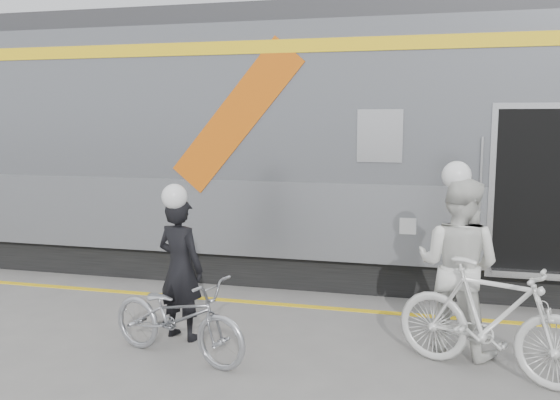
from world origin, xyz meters
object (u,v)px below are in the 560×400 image
(bicycle_left, at_px, (178,317))
(bicycle_right, at_px, (491,319))
(man, at_px, (180,268))
(woman, at_px, (458,266))

(bicycle_left, bearing_deg, bicycle_right, -66.84)
(man, bearing_deg, bicycle_left, 126.58)
(bicycle_left, relative_size, bicycle_right, 0.90)
(bicycle_left, bearing_deg, woman, -55.49)
(man, relative_size, bicycle_left, 0.95)
(man, bearing_deg, bicycle_right, -166.74)
(woman, distance_m, bicycle_right, 0.73)
(man, bearing_deg, woman, -156.63)
(bicycle_left, height_order, bicycle_right, bicycle_right)
(man, distance_m, woman, 3.03)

